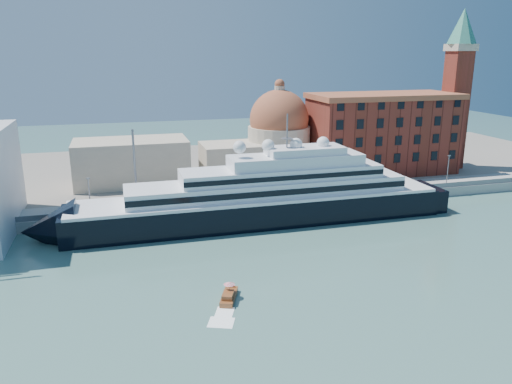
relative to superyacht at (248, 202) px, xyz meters
name	(u,v)px	position (x,y,z in m)	size (l,w,h in m)	color
ground	(263,266)	(-3.29, -23.00, -4.83)	(400.00, 400.00, 0.00)	#3D6963
quay	(223,205)	(-3.29, 11.00, -3.58)	(180.00, 10.00, 2.50)	gray
land	(196,169)	(-3.29, 52.00, -3.83)	(260.00, 72.00, 2.00)	slate
quay_fence	(227,203)	(-3.29, 6.50, -1.73)	(180.00, 0.10, 1.20)	slate
superyacht	(248,202)	(0.00, 0.00, 0.00)	(93.66, 12.98, 27.99)	black
water_taxi	(229,296)	(-11.86, -33.77, -4.15)	(4.05, 6.24, 2.82)	brown
warehouse	(382,133)	(48.71, 29.00, 8.96)	(43.00, 19.00, 23.25)	maroon
campanile	(457,80)	(72.71, 29.00, 23.93)	(8.40, 8.40, 47.00)	maroon
church	(227,147)	(3.10, 34.72, 6.08)	(66.00, 18.00, 25.50)	beige
lamp_posts	(169,175)	(-15.96, 9.27, 5.01)	(120.80, 2.40, 18.00)	slate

